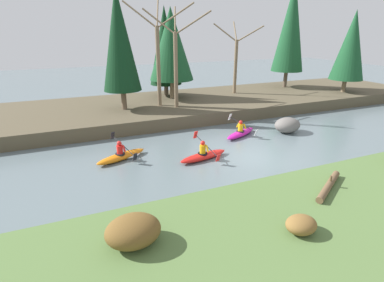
# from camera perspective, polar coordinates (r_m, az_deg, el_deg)

# --- Properties ---
(ground_plane) EXTENTS (90.00, 90.00, 0.00)m
(ground_plane) POSITION_cam_1_polar(r_m,az_deg,el_deg) (15.65, 11.47, -3.03)
(ground_plane) COLOR slate
(riverbank_near) EXTENTS (44.00, 6.25, 0.82)m
(riverbank_near) POSITION_cam_1_polar(r_m,az_deg,el_deg) (11.35, 30.53, -12.94)
(riverbank_near) COLOR #56753D
(riverbank_near) RESTS_ON ground
(riverbank_far) EXTENTS (44.00, 8.97, 0.86)m
(riverbank_far) POSITION_cam_1_polar(r_m,az_deg,el_deg) (24.07, -1.87, 6.75)
(riverbank_far) COLOR brown
(riverbank_far) RESTS_ON ground
(conifer_tree_far_left) EXTENTS (2.56, 2.56, 7.94)m
(conifer_tree_far_left) POSITION_cam_1_polar(r_m,az_deg,el_deg) (21.16, -13.71, 18.17)
(conifer_tree_far_left) COLOR brown
(conifer_tree_far_left) RESTS_ON riverbank_far
(conifer_tree_left) EXTENTS (2.61, 2.61, 7.07)m
(conifer_tree_left) POSITION_cam_1_polar(r_m,az_deg,el_deg) (25.40, -5.17, 17.54)
(conifer_tree_left) COLOR brown
(conifer_tree_left) RESTS_ON riverbank_far
(conifer_tree_mid_left) EXTENTS (3.47, 3.47, 6.92)m
(conifer_tree_mid_left) POSITION_cam_1_polar(r_m,az_deg,el_deg) (24.27, -4.01, 17.90)
(conifer_tree_mid_left) COLOR #7A664C
(conifer_tree_mid_left) RESTS_ON riverbank_far
(conifer_tree_centre) EXTENTS (2.94, 2.94, 9.53)m
(conifer_tree_centre) POSITION_cam_1_polar(r_m,az_deg,el_deg) (30.72, 18.33, 19.97)
(conifer_tree_centre) COLOR brown
(conifer_tree_centre) RESTS_ON riverbank_far
(conifer_tree_mid_right) EXTENTS (2.84, 2.84, 6.86)m
(conifer_tree_mid_right) POSITION_cam_1_polar(r_m,az_deg,el_deg) (30.15, 28.03, 15.74)
(conifer_tree_mid_right) COLOR #7A664C
(conifer_tree_mid_right) RESTS_ON riverbank_far
(bare_tree_upstream) EXTENTS (4.04, 3.99, 7.37)m
(bare_tree_upstream) POSITION_cam_1_polar(r_m,az_deg,el_deg) (22.00, -6.45, 15.64)
(bare_tree_upstream) COLOR #7A664C
(bare_tree_upstream) RESTS_ON riverbank_far
(bare_tree_mid_upstream) EXTENTS (3.76, 3.71, 6.84)m
(bare_tree_mid_upstream) POSITION_cam_1_polar(r_m,az_deg,el_deg) (21.43, -3.11, 14.94)
(bare_tree_mid_upstream) COLOR #7A664C
(bare_tree_mid_upstream) RESTS_ON riverbank_far
(bare_tree_mid_downstream) EXTENTS (3.30, 3.26, 5.96)m
(bare_tree_mid_downstream) POSITION_cam_1_polar(r_m,az_deg,el_deg) (26.77, 8.33, 14.98)
(bare_tree_mid_downstream) COLOR #7A664C
(bare_tree_mid_downstream) RESTS_ON riverbank_far
(shrub_clump_nearest) EXTENTS (1.47, 1.22, 0.79)m
(shrub_clump_nearest) POSITION_cam_1_polar(r_m,az_deg,el_deg) (8.26, -11.15, -16.44)
(shrub_clump_nearest) COLOR brown
(shrub_clump_nearest) RESTS_ON riverbank_near
(shrub_clump_second) EXTENTS (0.90, 0.75, 0.49)m
(shrub_clump_second) POSITION_cam_1_polar(r_m,az_deg,el_deg) (9.10, 20.08, -14.73)
(shrub_clump_second) COLOR brown
(shrub_clump_second) RESTS_ON riverbank_near
(kayaker_lead) EXTENTS (2.69, 1.94, 1.20)m
(kayaker_lead) POSITION_cam_1_polar(r_m,az_deg,el_deg) (18.55, 9.29, 1.61)
(kayaker_lead) COLOR #C61999
(kayaker_lead) RESTS_ON ground
(kayaker_middle) EXTENTS (2.79, 2.06, 1.20)m
(kayaker_middle) POSITION_cam_1_polar(r_m,az_deg,el_deg) (15.03, 2.26, -2.70)
(kayaker_middle) COLOR red
(kayaker_middle) RESTS_ON ground
(kayaker_trailing) EXTENTS (2.72, 1.98, 1.20)m
(kayaker_trailing) POSITION_cam_1_polar(r_m,az_deg,el_deg) (15.45, -12.97, -2.67)
(kayaker_trailing) COLOR orange
(kayaker_trailing) RESTS_ON ground
(boulder_midstream) EXTENTS (1.69, 1.32, 0.96)m
(boulder_midstream) POSITION_cam_1_polar(r_m,az_deg,el_deg) (19.83, 17.70, 2.91)
(boulder_midstream) COLOR slate
(boulder_midstream) RESTS_ON ground
(driftwood_log) EXTENTS (2.18, 1.44, 0.44)m
(driftwood_log) POSITION_cam_1_polar(r_m,az_deg,el_deg) (11.72, 24.56, -7.79)
(driftwood_log) COLOR brown
(driftwood_log) RESTS_ON riverbank_near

